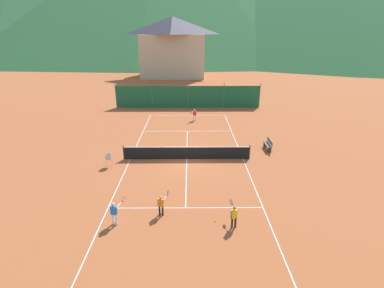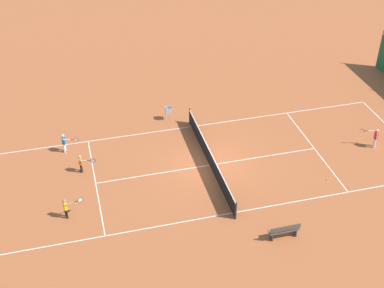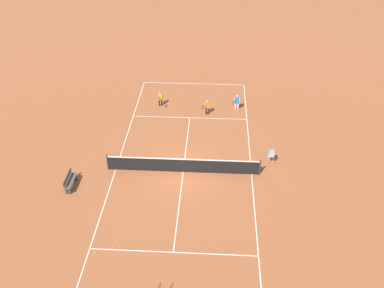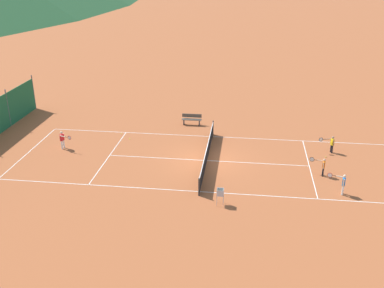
% 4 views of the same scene
% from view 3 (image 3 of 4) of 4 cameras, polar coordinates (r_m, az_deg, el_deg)
% --- Properties ---
extents(ground_plane, '(600.00, 600.00, 0.00)m').
position_cam_3_polar(ground_plane, '(27.05, -1.13, -3.55)').
color(ground_plane, '#A8542D').
extents(court_line_markings, '(8.25, 23.85, 0.01)m').
position_cam_3_polar(court_line_markings, '(27.04, -1.13, -3.55)').
color(court_line_markings, white).
rests_on(court_line_markings, ground).
extents(tennis_net, '(9.18, 0.08, 1.06)m').
position_cam_3_polar(tennis_net, '(26.74, -1.14, -2.70)').
color(tennis_net, '#2D2D2D').
rests_on(tennis_net, ground).
extents(player_far_baseline, '(0.38, 1.01, 1.15)m').
position_cam_3_polar(player_far_baseline, '(33.62, -4.05, 5.85)').
color(player_far_baseline, black).
rests_on(player_far_baseline, ground).
extents(player_near_baseline, '(0.60, 0.96, 1.20)m').
position_cam_3_polar(player_near_baseline, '(33.15, 5.71, 5.39)').
color(player_near_baseline, white).
rests_on(player_near_baseline, ground).
extents(player_near_service, '(0.56, 0.90, 1.10)m').
position_cam_3_polar(player_near_service, '(32.48, 1.90, 4.79)').
color(player_near_service, black).
rests_on(player_near_service, ground).
extents(tennis_ball_far_corner, '(0.07, 0.07, 0.07)m').
position_cam_3_polar(tennis_ball_far_corner, '(23.12, -9.52, -11.96)').
color(tennis_ball_far_corner, '#CCE033').
rests_on(tennis_ball_far_corner, ground).
extents(tennis_ball_by_net_left, '(0.07, 0.07, 0.07)m').
position_cam_3_polar(tennis_ball_by_net_left, '(33.48, -2.67, 4.52)').
color(tennis_ball_by_net_left, '#CCE033').
rests_on(tennis_ball_by_net_left, ground).
extents(tennis_ball_alley_right, '(0.07, 0.07, 0.07)m').
position_cam_3_polar(tennis_ball_alley_right, '(22.74, -12.20, -13.33)').
color(tennis_ball_alley_right, '#CCE033').
rests_on(tennis_ball_alley_right, ground).
extents(ball_hopper, '(0.36, 0.36, 0.89)m').
position_cam_3_polar(ball_hopper, '(27.80, 10.00, -1.30)').
color(ball_hopper, '#B7B7BC').
rests_on(ball_hopper, ground).
extents(courtside_bench, '(0.36, 1.50, 0.84)m').
position_cam_3_polar(courtside_bench, '(26.57, -15.25, -4.53)').
color(courtside_bench, '#51473D').
rests_on(courtside_bench, ground).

